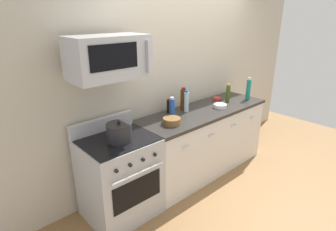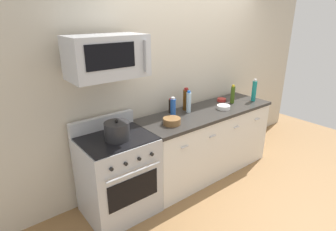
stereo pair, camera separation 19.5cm
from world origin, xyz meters
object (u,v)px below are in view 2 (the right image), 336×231
(range_oven, at_px, (118,175))
(bottle_soda_blue, at_px, (173,108))
(bottle_soy_sauce_dark, at_px, (171,106))
(bowl_white_ceramic, at_px, (224,107))
(stockpot, at_px, (117,131))
(bottle_sparkling_teal, at_px, (254,91))
(bowl_wooden_salad, at_px, (172,121))
(microwave, at_px, (107,57))
(bowl_red_small, at_px, (222,100))
(bottle_water_clear, at_px, (189,102))
(bottle_olive_oil, at_px, (233,95))
(bottle_wine_amber, at_px, (186,100))

(range_oven, bearing_deg, bottle_soda_blue, 3.80)
(bottle_soy_sauce_dark, xyz_separation_m, bowl_white_ceramic, (0.65, -0.32, -0.06))
(bottle_soda_blue, distance_m, stockpot, 0.83)
(bowl_white_ceramic, bearing_deg, stockpot, 178.48)
(bottle_sparkling_teal, distance_m, bowl_wooden_salad, 1.51)
(stockpot, bearing_deg, bottle_sparkling_teal, -1.92)
(microwave, bearing_deg, bowl_red_small, 3.30)
(bottle_water_clear, bearing_deg, range_oven, -174.61)
(range_oven, xyz_separation_m, bottle_soda_blue, (0.82, 0.05, 0.58))
(bottle_soda_blue, bearing_deg, bottle_olive_oil, -3.33)
(bottle_sparkling_teal, distance_m, bottle_soda_blue, 1.39)
(bottle_wine_amber, height_order, bottle_soda_blue, bottle_wine_amber)
(bottle_sparkling_teal, bearing_deg, bowl_red_small, 143.68)
(range_oven, xyz_separation_m, stockpot, (0.00, -0.05, 0.55))
(bottle_soda_blue, height_order, bowl_wooden_salad, bottle_soda_blue)
(bottle_wine_amber, bearing_deg, bowl_red_small, -3.71)
(microwave, height_order, bottle_wine_amber, microwave)
(bottle_wine_amber, bearing_deg, bottle_olive_oil, -15.58)
(bottle_soda_blue, bearing_deg, bowl_white_ceramic, -11.18)
(range_oven, bearing_deg, bottle_sparkling_teal, -3.30)
(bottle_wine_amber, xyz_separation_m, stockpot, (-1.16, -0.25, -0.05))
(bottle_olive_oil, bearing_deg, bottle_soy_sauce_dark, 166.00)
(microwave, distance_m, bowl_wooden_salad, 1.06)
(bottle_wine_amber, bearing_deg, microwave, -172.69)
(bowl_wooden_salad, bearing_deg, bottle_sparkling_teal, -1.63)
(microwave, xyz_separation_m, bowl_wooden_salad, (0.69, -0.13, -0.79))
(bowl_red_small, height_order, bowl_wooden_salad, bowl_wooden_salad)
(bottle_olive_oil, relative_size, bowl_red_small, 2.09)
(bottle_sparkling_teal, relative_size, bowl_white_ceramic, 1.84)
(microwave, bearing_deg, bowl_wooden_salad, -10.55)
(bottle_soda_blue, relative_size, bottle_soy_sauce_dark, 1.41)
(bottle_sparkling_teal, xyz_separation_m, bottle_olive_oil, (-0.33, 0.12, -0.03))
(bottle_olive_oil, xyz_separation_m, bottle_soda_blue, (-1.05, 0.06, 0.00))
(bottle_soy_sauce_dark, distance_m, bowl_red_small, 0.90)
(bottle_soda_blue, height_order, bowl_white_ceramic, bottle_soda_blue)
(bowl_wooden_salad, bearing_deg, microwave, 169.45)
(microwave, distance_m, stockpot, 0.74)
(bottle_wine_amber, relative_size, bottle_soda_blue, 1.11)
(bowl_red_small, height_order, bowl_white_ceramic, bowl_white_ceramic)
(bottle_water_clear, distance_m, bottle_soy_sauce_dark, 0.24)
(bottle_sparkling_teal, bearing_deg, bowl_wooden_salad, 178.37)
(bottle_sparkling_teal, relative_size, bottle_soy_sauce_dark, 1.69)
(microwave, bearing_deg, bottle_soda_blue, 0.70)
(range_oven, bearing_deg, bottle_olive_oil, -0.19)
(bottle_water_clear, height_order, bowl_white_ceramic, bottle_water_clear)
(bowl_white_ceramic, bearing_deg, bottle_olive_oil, 16.98)
(bottle_olive_oil, bearing_deg, microwave, 178.44)
(bottle_sparkling_teal, bearing_deg, bottle_soda_blue, 172.48)
(bottle_water_clear, xyz_separation_m, bowl_white_ceramic, (0.46, -0.20, -0.11))
(microwave, height_order, bottle_soy_sauce_dark, microwave)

